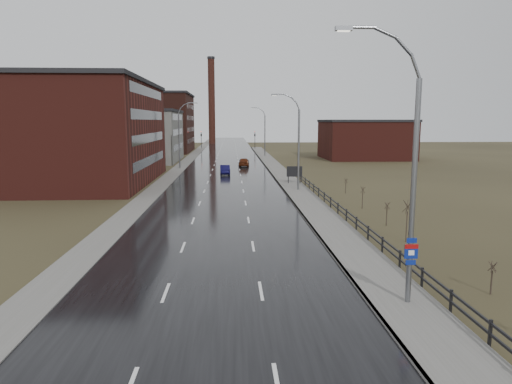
{
  "coord_description": "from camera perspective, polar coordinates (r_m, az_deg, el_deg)",
  "views": [
    {
      "loc": [
        0.92,
        -17.14,
        8.24
      ],
      "look_at": [
        2.73,
        16.34,
        3.0
      ],
      "focal_mm": 32.0,
      "sensor_mm": 36.0,
      "label": 1
    }
  ],
  "objects": [
    {
      "name": "streetlight_left",
      "position": [
        79.65,
        -9.38,
        7.04
      ],
      "size": [
        3.36,
        0.28,
        11.35
      ],
      "color": "slate",
      "rests_on": "ground"
    },
    {
      "name": "sidewalk_right",
      "position": [
        53.33,
        5.22,
        0.05
      ],
      "size": [
        3.2,
        180.0,
        0.18
      ],
      "primitive_type": "cube",
      "color": "#595651",
      "rests_on": "ground"
    },
    {
      "name": "shrub_b",
      "position": [
        24.85,
        27.39,
        -9.43
      ],
      "size": [
        0.39,
        0.41,
        1.62
      ],
      "color": "#382D23",
      "rests_on": "ground"
    },
    {
      "name": "streetlight_right_mid",
      "position": [
        53.73,
        5.05,
        6.29
      ],
      "size": [
        3.36,
        0.28,
        11.35
      ],
      "color": "slate",
      "rests_on": "ground"
    },
    {
      "name": "car_far",
      "position": [
        83.24,
        -1.52,
        3.74
      ],
      "size": [
        2.16,
        4.75,
        1.58
      ],
      "primitive_type": "imported",
      "rotation": [
        0.0,
        0.0,
        3.08
      ],
      "color": "#4F1E0D",
      "rests_on": "ground"
    },
    {
      "name": "shrub_d",
      "position": [
        37.65,
        16.03,
        -2.56
      ],
      "size": [
        0.45,
        0.48,
        1.89
      ],
      "color": "#382D23",
      "rests_on": "ground"
    },
    {
      "name": "traffic_light_right",
      "position": [
        137.37,
        -0.14,
        7.36
      ],
      "size": [
        0.58,
        2.73,
        5.3
      ],
      "color": "black",
      "rests_on": "ground"
    },
    {
      "name": "shrub_e",
      "position": [
        44.23,
        13.17,
        -0.61
      ],
      "size": [
        0.51,
        0.53,
        2.12
      ],
      "color": "#382D23",
      "rests_on": "ground"
    },
    {
      "name": "road",
      "position": [
        77.58,
        -3.76,
        2.79
      ],
      "size": [
        14.0,
        300.0,
        0.06
      ],
      "primitive_type": "cube",
      "color": "black",
      "rests_on": "ground"
    },
    {
      "name": "shrub_f",
      "position": [
        53.28,
        11.16,
        0.81
      ],
      "size": [
        0.42,
        0.44,
        1.72
      ],
      "color": "#382D23",
      "rests_on": "ground"
    },
    {
      "name": "billboard",
      "position": [
        59.6,
        4.82,
        2.5
      ],
      "size": [
        2.04,
        0.17,
        2.41
      ],
      "color": "black",
      "rests_on": "ground"
    },
    {
      "name": "traffic_light_left",
      "position": [
        137.48,
        -6.87,
        7.3
      ],
      "size": [
        0.58,
        2.73,
        5.3
      ],
      "color": "black",
      "rests_on": "ground"
    },
    {
      "name": "streetlight_main",
      "position": [
        20.69,
        18.35,
        2.38
      ],
      "size": [
        3.91,
        0.29,
        12.11
      ],
      "color": "slate",
      "rests_on": "ground"
    },
    {
      "name": "shrub_c",
      "position": [
        32.92,
        18.35,
        -3.33
      ],
      "size": [
        0.68,
        0.72,
        2.88
      ],
      "color": "#382D23",
      "rests_on": "ground"
    },
    {
      "name": "warehouse_near",
      "position": [
        65.91,
        -22.69,
        6.92
      ],
      "size": [
        22.44,
        28.56,
        13.5
      ],
      "color": "#471914",
      "rests_on": "ground"
    },
    {
      "name": "smokestack",
      "position": [
        167.44,
        -5.57,
        11.33
      ],
      "size": [
        2.7,
        2.7,
        30.7
      ],
      "color": "#331611",
      "rests_on": "ground"
    },
    {
      "name": "curb_right",
      "position": [
        53.13,
        3.6,
        0.04
      ],
      "size": [
        0.16,
        180.0,
        0.18
      ],
      "primitive_type": "cube",
      "color": "slate",
      "rests_on": "ground"
    },
    {
      "name": "warehouse_far",
      "position": [
        127.41,
        -14.07,
        8.4
      ],
      "size": [
        26.52,
        24.48,
        15.5
      ],
      "color": "#331611",
      "rests_on": "ground"
    },
    {
      "name": "ground",
      "position": [
        19.04,
        -5.8,
        -16.81
      ],
      "size": [
        320.0,
        320.0,
        0.0
      ],
      "primitive_type": "plane",
      "color": "#2D2819",
      "rests_on": "ground"
    },
    {
      "name": "streetlight_right_far",
      "position": [
        107.44,
        0.96,
        7.6
      ],
      "size": [
        3.36,
        0.28,
        11.35
      ],
      "color": "slate",
      "rests_on": "ground"
    },
    {
      "name": "car_near",
      "position": [
        70.87,
        -3.89,
        2.75
      ],
      "size": [
        1.65,
        4.31,
        1.4
      ],
      "primitive_type": "imported",
      "rotation": [
        0.0,
        0.0,
        0.04
      ],
      "color": "#0D0B37",
      "rests_on": "ground"
    },
    {
      "name": "warehouse_mid",
      "position": [
        97.05,
        -14.44,
        6.85
      ],
      "size": [
        16.32,
        20.4,
        10.5
      ],
      "color": "slate",
      "rests_on": "ground"
    },
    {
      "name": "guardrail",
      "position": [
        37.44,
        11.5,
        -2.9
      ],
      "size": [
        0.1,
        53.05,
        1.1
      ],
      "color": "black",
      "rests_on": "ground"
    },
    {
      "name": "building_right",
      "position": [
        103.48,
        13.49,
        6.43
      ],
      "size": [
        18.36,
        16.32,
        8.5
      ],
      "color": "#471914",
      "rests_on": "ground"
    },
    {
      "name": "sidewalk_left",
      "position": [
        78.11,
        -9.79,
        2.74
      ],
      "size": [
        2.4,
        260.0,
        0.12
      ],
      "primitive_type": "cube",
      "color": "#595651",
      "rests_on": "ground"
    }
  ]
}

